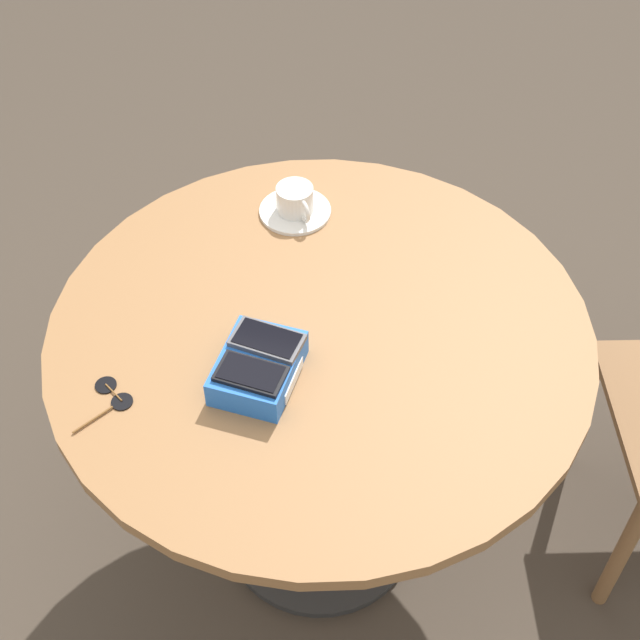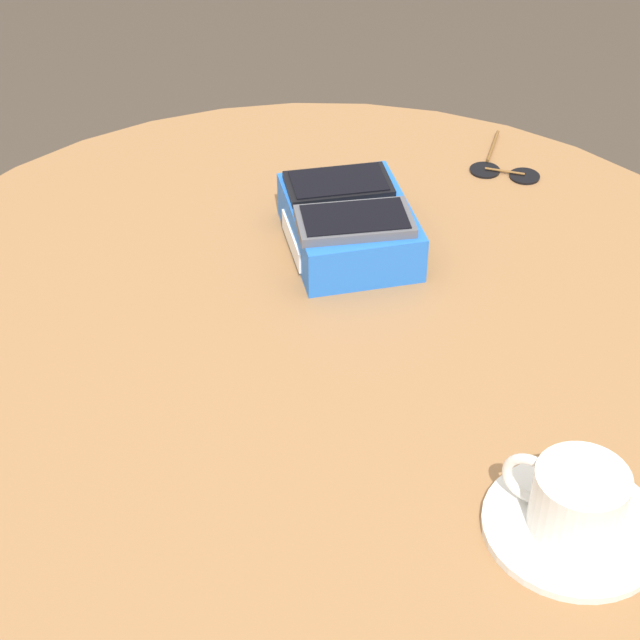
% 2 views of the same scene
% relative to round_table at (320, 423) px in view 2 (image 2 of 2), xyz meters
% --- Properties ---
extents(round_table, '(1.05, 1.05, 0.77)m').
position_rel_round_table_xyz_m(round_table, '(0.00, 0.00, 0.00)').
color(round_table, '#2D2D2D').
rests_on(round_table, ground_plane).
extents(phone_box, '(0.18, 0.14, 0.06)m').
position_rel_round_table_xyz_m(phone_box, '(-0.15, 0.08, 0.16)').
color(phone_box, blue).
rests_on(phone_box, round_table).
extents(phone_black, '(0.08, 0.13, 0.01)m').
position_rel_round_table_xyz_m(phone_black, '(-0.19, 0.07, 0.19)').
color(phone_black, black).
rests_on(phone_black, phone_box).
extents(phone_gray, '(0.09, 0.13, 0.01)m').
position_rel_round_table_xyz_m(phone_gray, '(-0.11, 0.07, 0.19)').
color(phone_gray, '#515156').
rests_on(phone_gray, phone_box).
extents(saucer, '(0.16, 0.16, 0.01)m').
position_rel_round_table_xyz_m(saucer, '(0.31, 0.14, 0.13)').
color(saucer, silver).
rests_on(saucer, round_table).
extents(coffee_cup, '(0.09, 0.09, 0.06)m').
position_rel_round_table_xyz_m(coffee_cup, '(0.31, 0.14, 0.17)').
color(coffee_cup, silver).
rests_on(coffee_cup, saucer).
extents(sunglasses, '(0.13, 0.08, 0.01)m').
position_rel_round_table_xyz_m(sunglasses, '(-0.26, 0.32, 0.13)').
color(sunglasses, black).
rests_on(sunglasses, round_table).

